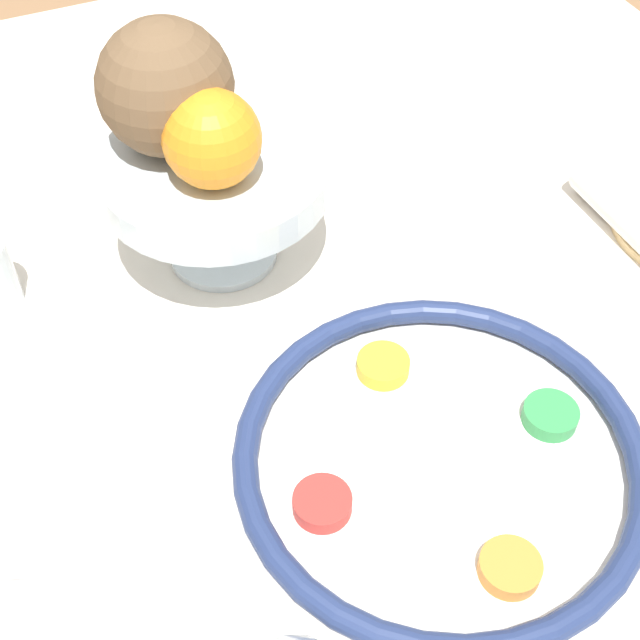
{
  "coord_description": "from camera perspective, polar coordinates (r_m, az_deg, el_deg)",
  "views": [
    {
      "loc": [
        -0.38,
        0.28,
        1.29
      ],
      "look_at": [
        0.07,
        0.08,
        0.75
      ],
      "focal_mm": 50.0,
      "sensor_mm": 36.0,
      "label": 1
    }
  ],
  "objects": [
    {
      "name": "orange_fruit",
      "position": [
        0.74,
        -6.94,
        11.42
      ],
      "size": [
        0.08,
        0.08,
        0.08
      ],
      "color": "orange",
      "rests_on": "fruit_stand"
    },
    {
      "name": "coconut",
      "position": [
        0.77,
        -9.87,
        14.44
      ],
      "size": [
        0.12,
        0.12,
        0.12
      ],
      "color": "brown",
      "rests_on": "fruit_stand"
    },
    {
      "name": "fruit_stand",
      "position": [
        0.8,
        -6.69,
        8.86
      ],
      "size": [
        0.2,
        0.2,
        0.11
      ],
      "color": "silver",
      "rests_on": "dining_table"
    },
    {
      "name": "fork_right",
      "position": [
        0.68,
        -14.55,
        -14.89
      ],
      "size": [
        0.08,
        0.17,
        0.01
      ],
      "color": "silver",
      "rests_on": "dining_table"
    },
    {
      "name": "dining_table",
      "position": [
        1.05,
        5.99,
        -15.97
      ],
      "size": [
        1.5,
        1.06,
        0.71
      ],
      "color": "silver",
      "rests_on": "ground_plane"
    },
    {
      "name": "fork_left",
      "position": [
        0.66,
        -13.92,
        -17.05
      ],
      "size": [
        0.08,
        0.17,
        0.01
      ],
      "color": "silver",
      "rests_on": "dining_table"
    },
    {
      "name": "seder_plate",
      "position": [
        0.69,
        7.72,
        -8.81
      ],
      "size": [
        0.32,
        0.32,
        0.03
      ],
      "color": "white",
      "rests_on": "dining_table"
    }
  ]
}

